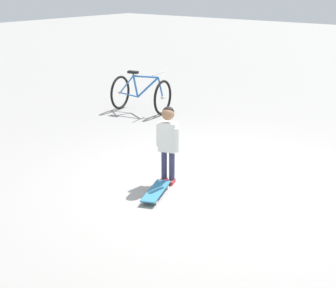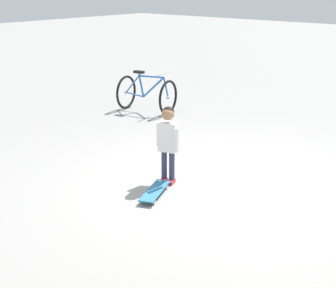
{
  "view_description": "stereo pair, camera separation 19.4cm",
  "coord_description": "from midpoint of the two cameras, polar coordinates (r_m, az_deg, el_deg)",
  "views": [
    {
      "loc": [
        5.31,
        3.43,
        2.65
      ],
      "look_at": [
        0.35,
        -0.55,
        0.55
      ],
      "focal_mm": 53.77,
      "sensor_mm": 36.0,
      "label": 1
    },
    {
      "loc": [
        5.18,
        3.57,
        2.65
      ],
      "look_at": [
        0.35,
        -0.55,
        0.55
      ],
      "focal_mm": 53.77,
      "sensor_mm": 36.0,
      "label": 2
    }
  ],
  "objects": [
    {
      "name": "ground_plane",
      "position": [
        6.84,
        4.68,
        -4.57
      ],
      "size": [
        50.0,
        50.0,
        0.0
      ],
      "primitive_type": "plane",
      "color": "gray"
    },
    {
      "name": "bicycle_near",
      "position": [
        10.45,
        -3.62,
        5.7
      ],
      "size": [
        0.9,
        1.19,
        0.85
      ],
      "color": "black",
      "rests_on": "ground"
    },
    {
      "name": "skateboard",
      "position": [
        6.46,
        -2.23,
        -5.38
      ],
      "size": [
        0.73,
        0.45,
        0.07
      ],
      "color": "teal",
      "rests_on": "ground"
    },
    {
      "name": "child_person",
      "position": [
        6.66,
        -0.84,
        0.86
      ],
      "size": [
        0.24,
        0.41,
        1.06
      ],
      "color": "#2D3351",
      "rests_on": "ground"
    }
  ]
}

